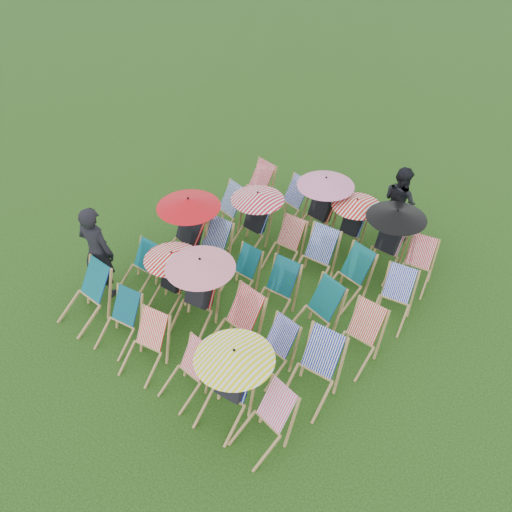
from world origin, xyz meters
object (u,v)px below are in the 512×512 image
Objects in this scene: deckchair_0 at (84,296)px; person_rear at (400,201)px; deckchair_29 at (416,265)px; deckchair_5 at (263,422)px; person_left at (97,252)px.

person_rear is at bearing 64.07° from deckchair_0.
deckchair_29 is at bearing 157.11° from person_rear.
person_rear is (2.95, 5.73, 0.29)m from deckchair_0.
deckchair_0 reaches higher than deckchair_5.
deckchair_29 is (0.03, 4.49, -0.03)m from deckchair_5.
person_left reaches higher than deckchair_29.
person_rear reaches higher than deckchair_0.
deckchair_5 reaches higher than deckchair_29.
deckchair_29 is at bearing -149.43° from person_left.
person_rear is (3.27, 5.11, -0.15)m from person_left.
person_rear reaches higher than deckchair_5.
deckchair_0 is at bearing -143.51° from deckchair_29.
person_rear is at bearing 120.12° from deckchair_29.
deckchair_5 is 0.59× the size of person_rear.
person_left is at bearing -149.84° from deckchair_29.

